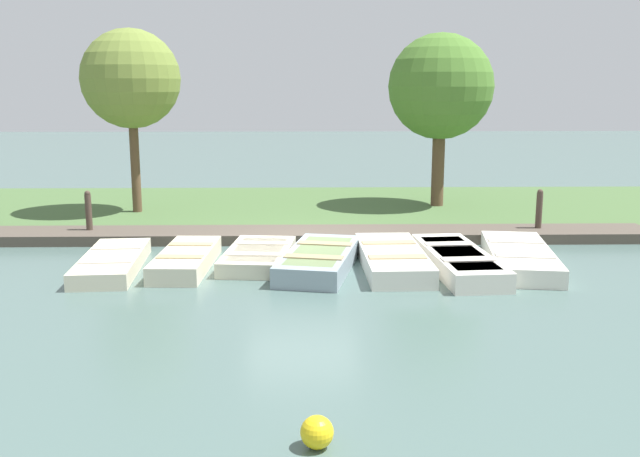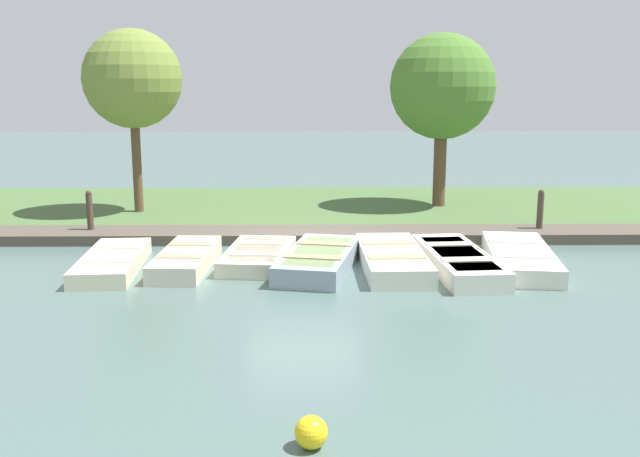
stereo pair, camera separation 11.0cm
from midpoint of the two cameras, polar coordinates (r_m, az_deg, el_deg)
ground_plane at (r=15.66m, az=-1.63°, el=-1.89°), size 80.00×80.00×0.00m
shore_bank at (r=20.55m, az=-1.54°, el=1.53°), size 8.00×24.00×0.13m
dock_walkway at (r=16.85m, az=-1.60°, el=-0.51°), size 1.31×16.49×0.24m
rowboat_0 at (r=14.74m, az=-16.50°, el=-2.57°), size 3.13×1.29×0.33m
rowboat_1 at (r=14.55m, az=-10.87°, el=-2.39°), size 2.90×1.08×0.37m
rowboat_2 at (r=14.70m, az=-5.16°, el=-2.18°), size 2.72×1.51×0.33m
rowboat_3 at (r=14.14m, az=-0.27°, el=-2.49°), size 3.29×1.84×0.42m
rowboat_4 at (r=14.35m, az=5.61°, el=-2.39°), size 3.34×1.27×0.39m
rowboat_5 at (r=14.37m, az=10.76°, el=-2.52°), size 3.55×1.34×0.40m
rowboat_6 at (r=14.98m, az=15.48°, el=-2.19°), size 3.58×1.71×0.38m
mooring_post_near at (r=17.65m, az=-18.18°, el=1.03°), size 0.15×0.15×1.17m
mooring_post_far at (r=17.76m, az=16.94°, el=1.17°), size 0.15×0.15×1.17m
buoy at (r=7.50m, az=-0.68°, el=-15.99°), size 0.34×0.34×0.34m
park_tree_far_left at (r=20.22m, az=-15.05°, el=11.44°), size 2.66×2.66×5.09m
park_tree_left at (r=20.86m, az=9.48°, el=11.07°), size 2.99×2.99×5.04m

